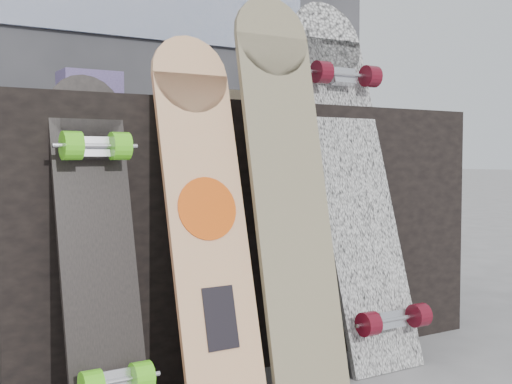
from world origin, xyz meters
TOP-DOWN VIEW (x-y plane):
  - vendor_table at (0.00, 0.50)m, footprint 1.60×0.60m
  - booth at (0.00, 1.35)m, footprint 2.40×0.22m
  - merch_box_purple at (-0.46, 0.58)m, footprint 0.18×0.12m
  - merch_box_small at (0.36, 0.60)m, footprint 0.14×0.14m
  - merch_box_flat at (0.08, 0.51)m, footprint 0.22×0.10m
  - longboard_geisha at (-0.30, 0.10)m, footprint 0.22×0.26m
  - longboard_celtic at (-0.05, 0.08)m, footprint 0.24×0.25m
  - longboard_cascadia at (0.24, 0.15)m, footprint 0.27×0.41m
  - skateboard_dark at (-0.58, 0.11)m, footprint 0.19×0.29m

SIDE VIEW (x-z plane):
  - vendor_table at x=0.00m, z-range 0.00..0.80m
  - skateboard_dark at x=-0.58m, z-range 0.01..0.85m
  - longboard_geisha at x=-0.30m, z-range 0.03..1.00m
  - longboard_celtic at x=-0.05m, z-range 0.03..1.14m
  - longboard_cascadia at x=0.24m, z-range 0.02..1.18m
  - merch_box_flat at x=0.08m, z-range 0.80..0.86m
  - merch_box_purple at x=-0.46m, z-range 0.80..0.90m
  - merch_box_small at x=0.36m, z-range 0.80..0.92m
  - booth at x=0.00m, z-range 0.00..2.20m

